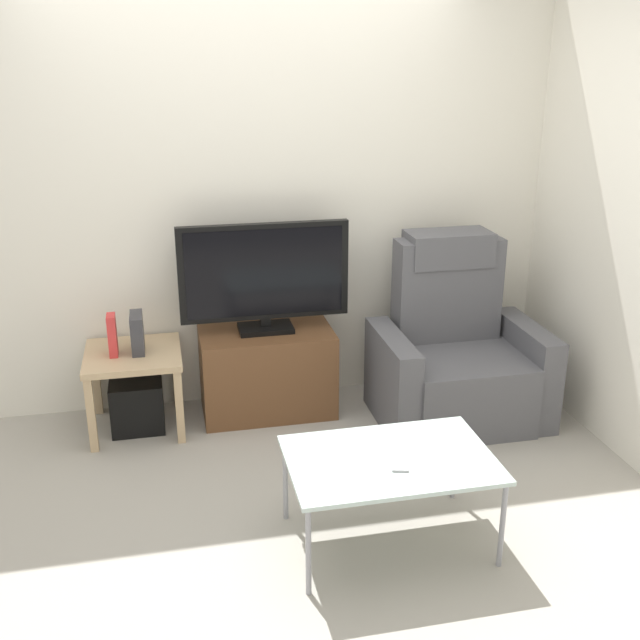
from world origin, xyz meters
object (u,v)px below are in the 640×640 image
(book_upright, at_px, (112,335))
(side_table, at_px, (134,364))
(television, at_px, (264,275))
(subwoofer_box, at_px, (137,404))
(coffee_table, at_px, (390,463))
(tv_stand, at_px, (267,372))
(recliner_armchair, at_px, (456,356))
(game_console, at_px, (137,333))
(cell_phone, at_px, (400,462))

(book_upright, bearing_deg, side_table, 11.31)
(television, bearing_deg, subwoofer_box, -175.68)
(television, bearing_deg, coffee_table, -76.83)
(tv_stand, height_order, coffee_table, tv_stand)
(recliner_armchair, bearing_deg, tv_stand, 165.94)
(side_table, distance_m, subwoofer_box, 0.25)
(subwoofer_box, bearing_deg, tv_stand, 2.93)
(book_upright, height_order, coffee_table, book_upright)
(television, distance_m, side_table, 0.91)
(recliner_armchair, distance_m, side_table, 1.89)
(side_table, bearing_deg, game_console, 15.95)
(book_upright, relative_size, game_console, 1.07)
(coffee_table, bearing_deg, television, 103.17)
(side_table, distance_m, coffee_table, 1.76)
(book_upright, bearing_deg, subwoofer_box, 11.31)
(recliner_armchair, distance_m, book_upright, 2.00)
(game_console, distance_m, coffee_table, 1.75)
(tv_stand, height_order, book_upright, book_upright)
(recliner_armchair, height_order, side_table, recliner_armchair)
(book_upright, bearing_deg, tv_stand, 3.90)
(subwoofer_box, xyz_separation_m, game_console, (0.04, 0.01, 0.44))
(coffee_table, height_order, cell_phone, cell_phone)
(television, height_order, game_console, television)
(television, xyz_separation_m, game_console, (-0.74, -0.05, -0.28))
(television, relative_size, coffee_table, 1.10)
(television, height_order, book_upright, television)
(tv_stand, bearing_deg, recliner_armchair, -13.30)
(side_table, relative_size, game_console, 2.43)
(subwoofer_box, xyz_separation_m, coffee_table, (1.11, -1.36, 0.25))
(game_console, xyz_separation_m, cell_phone, (1.10, -1.43, -0.15))
(tv_stand, height_order, recliner_armchair, recliner_armchair)
(book_upright, relative_size, cell_phone, 1.59)
(television, distance_m, subwoofer_box, 1.06)
(game_console, bearing_deg, television, 3.75)
(television, xyz_separation_m, side_table, (-0.78, -0.06, -0.47))
(subwoofer_box, distance_m, book_upright, 0.46)
(television, xyz_separation_m, coffee_table, (0.33, -1.42, -0.46))
(game_console, distance_m, cell_phone, 1.81)
(subwoofer_box, xyz_separation_m, cell_phone, (1.13, -1.42, 0.29))
(cell_phone, bearing_deg, tv_stand, 118.82)
(book_upright, xyz_separation_m, cell_phone, (1.23, -1.40, -0.16))
(tv_stand, xyz_separation_m, cell_phone, (0.36, -1.46, 0.17))
(game_console, bearing_deg, coffee_table, -51.98)
(subwoofer_box, bearing_deg, cell_phone, -51.35)
(tv_stand, relative_size, game_console, 3.54)
(recliner_armchair, bearing_deg, television, 165.01)
(recliner_armchair, distance_m, subwoofer_box, 1.90)
(recliner_armchair, relative_size, coffee_table, 1.20)
(book_upright, xyz_separation_m, coffee_table, (1.21, -1.34, -0.19))
(recliner_armchair, xyz_separation_m, coffee_table, (-0.77, -1.14, 0.03))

